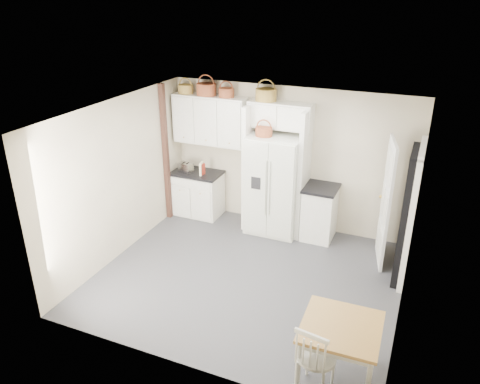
% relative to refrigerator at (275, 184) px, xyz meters
% --- Properties ---
extents(floor, '(4.50, 4.50, 0.00)m').
position_rel_refrigerator_xyz_m(floor, '(0.15, -1.65, -0.90)').
color(floor, '#414141').
rests_on(floor, ground).
extents(ceiling, '(4.50, 4.50, 0.00)m').
position_rel_refrigerator_xyz_m(ceiling, '(0.15, -1.65, 1.70)').
color(ceiling, white).
rests_on(ceiling, wall_back).
extents(wall_back, '(4.50, 0.00, 4.50)m').
position_rel_refrigerator_xyz_m(wall_back, '(0.15, 0.35, 0.40)').
color(wall_back, '#B2A38C').
rests_on(wall_back, floor).
extents(wall_left, '(0.00, 4.00, 4.00)m').
position_rel_refrigerator_xyz_m(wall_left, '(-2.10, -1.65, 0.40)').
color(wall_left, '#B2A38C').
rests_on(wall_left, floor).
extents(wall_right, '(0.00, 4.00, 4.00)m').
position_rel_refrigerator_xyz_m(wall_right, '(2.40, -1.65, 0.40)').
color(wall_right, '#B2A38C').
rests_on(wall_right, floor).
extents(refrigerator, '(0.93, 0.75, 1.81)m').
position_rel_refrigerator_xyz_m(refrigerator, '(0.00, 0.00, 0.00)').
color(refrigerator, silver).
rests_on(refrigerator, floor).
extents(base_cab_left, '(0.91, 0.57, 0.84)m').
position_rel_refrigerator_xyz_m(base_cab_left, '(-1.60, 0.05, -0.48)').
color(base_cab_left, white).
rests_on(base_cab_left, floor).
extents(base_cab_right, '(0.53, 0.64, 0.94)m').
position_rel_refrigerator_xyz_m(base_cab_right, '(0.83, 0.05, -0.44)').
color(base_cab_right, white).
rests_on(base_cab_right, floor).
extents(dining_table, '(0.89, 0.89, 0.72)m').
position_rel_refrigerator_xyz_m(dining_table, '(1.85, -3.10, -0.54)').
color(dining_table, olive).
rests_on(dining_table, floor).
extents(windsor_chair, '(0.50, 0.47, 0.91)m').
position_rel_refrigerator_xyz_m(windsor_chair, '(1.66, -3.40, -0.45)').
color(windsor_chair, white).
rests_on(windsor_chair, floor).
extents(counter_left, '(0.95, 0.61, 0.04)m').
position_rel_refrigerator_xyz_m(counter_left, '(-1.60, 0.05, -0.04)').
color(counter_left, black).
rests_on(counter_left, base_cab_left).
extents(counter_right, '(0.57, 0.68, 0.04)m').
position_rel_refrigerator_xyz_m(counter_right, '(0.83, 0.05, 0.05)').
color(counter_right, black).
rests_on(counter_right, base_cab_right).
extents(toaster, '(0.32, 0.24, 0.20)m').
position_rel_refrigerator_xyz_m(toaster, '(-1.78, -0.06, 0.07)').
color(toaster, silver).
rests_on(toaster, counter_left).
extents(cookbook_red, '(0.05, 0.14, 0.21)m').
position_rel_refrigerator_xyz_m(cookbook_red, '(-1.44, -0.03, 0.08)').
color(cookbook_red, '#A42C1C').
rests_on(cookbook_red, counter_left).
extents(cookbook_cream, '(0.06, 0.17, 0.25)m').
position_rel_refrigerator_xyz_m(cookbook_cream, '(-1.46, -0.03, 0.10)').
color(cookbook_cream, '#F9F1C0').
rests_on(cookbook_cream, counter_left).
extents(basket_upper_a, '(0.28, 0.28, 0.16)m').
position_rel_refrigerator_xyz_m(basket_upper_a, '(-1.83, 0.18, 1.53)').
color(basket_upper_a, olive).
rests_on(basket_upper_a, upper_cabinet).
extents(basket_upper_b, '(0.36, 0.36, 0.21)m').
position_rel_refrigerator_xyz_m(basket_upper_b, '(-1.41, 0.18, 1.55)').
color(basket_upper_b, brown).
rests_on(basket_upper_b, upper_cabinet).
extents(basket_upper_c, '(0.28, 0.28, 0.16)m').
position_rel_refrigerator_xyz_m(basket_upper_c, '(-1.02, 0.18, 1.53)').
color(basket_upper_c, brown).
rests_on(basket_upper_c, upper_cabinet).
extents(basket_bridge_a, '(0.37, 0.37, 0.21)m').
position_rel_refrigerator_xyz_m(basket_bridge_a, '(-0.27, 0.18, 1.55)').
color(basket_bridge_a, olive).
rests_on(basket_bridge_a, bridge_cabinet).
extents(basket_fridge_a, '(0.29, 0.29, 0.16)m').
position_rel_refrigerator_xyz_m(basket_fridge_a, '(-0.20, -0.10, 0.98)').
color(basket_fridge_a, brown).
rests_on(basket_fridge_a, refrigerator).
extents(upper_cabinet, '(1.40, 0.34, 0.90)m').
position_rel_refrigerator_xyz_m(upper_cabinet, '(-1.35, 0.18, 1.00)').
color(upper_cabinet, white).
rests_on(upper_cabinet, wall_back).
extents(bridge_cabinet, '(1.12, 0.34, 0.45)m').
position_rel_refrigerator_xyz_m(bridge_cabinet, '(-0.00, 0.18, 1.22)').
color(bridge_cabinet, white).
rests_on(bridge_cabinet, wall_back).
extents(fridge_panel_left, '(0.08, 0.60, 2.30)m').
position_rel_refrigerator_xyz_m(fridge_panel_left, '(-0.51, 0.05, 0.25)').
color(fridge_panel_left, white).
rests_on(fridge_panel_left, floor).
extents(fridge_panel_right, '(0.08, 0.60, 2.30)m').
position_rel_refrigerator_xyz_m(fridge_panel_right, '(0.51, 0.05, 0.25)').
color(fridge_panel_right, white).
rests_on(fridge_panel_right, floor).
extents(trim_post, '(0.09, 0.09, 2.60)m').
position_rel_refrigerator_xyz_m(trim_post, '(-2.05, -0.30, 0.40)').
color(trim_post, '#3F2218').
rests_on(trim_post, floor).
extents(doorway_void, '(0.18, 0.85, 2.05)m').
position_rel_refrigerator_xyz_m(doorway_void, '(2.31, -0.65, 0.12)').
color(doorway_void, black).
rests_on(doorway_void, floor).
extents(door_slab, '(0.21, 0.79, 2.05)m').
position_rel_refrigerator_xyz_m(door_slab, '(1.95, -0.32, 0.12)').
color(door_slab, white).
rests_on(door_slab, floor).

